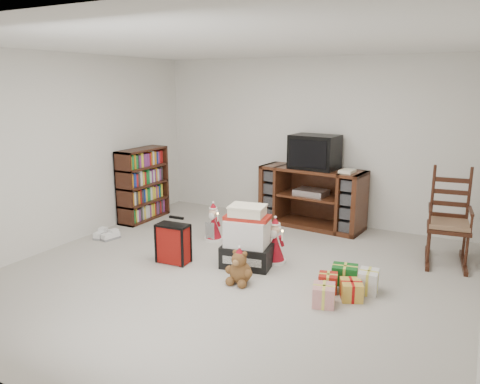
# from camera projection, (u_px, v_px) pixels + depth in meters

# --- Properties ---
(room) EXTENTS (5.01, 5.01, 2.51)m
(room) POSITION_uv_depth(u_px,v_px,m) (232.00, 166.00, 5.00)
(room) COLOR #BAB3AA
(room) RESTS_ON ground
(tv_stand) EXTENTS (1.60, 0.71, 0.89)m
(tv_stand) POSITION_uv_depth(u_px,v_px,m) (312.00, 197.00, 7.00)
(tv_stand) COLOR #492315
(tv_stand) RESTS_ON floor
(bookshelf) EXTENTS (0.31, 0.92, 1.13)m
(bookshelf) POSITION_uv_depth(u_px,v_px,m) (143.00, 186.00, 7.33)
(bookshelf) COLOR #3B1D10
(bookshelf) RESTS_ON floor
(rocking_chair) EXTENTS (0.57, 0.84, 1.19)m
(rocking_chair) POSITION_uv_depth(u_px,v_px,m) (449.00, 229.00, 5.60)
(rocking_chair) COLOR #3B1D10
(rocking_chair) RESTS_ON floor
(gift_pile) EXTENTS (0.63, 0.51, 0.72)m
(gift_pile) POSITION_uv_depth(u_px,v_px,m) (247.00, 240.00, 5.47)
(gift_pile) COLOR black
(gift_pile) RESTS_ON floor
(red_suitcase) EXTENTS (0.38, 0.21, 0.56)m
(red_suitcase) POSITION_uv_depth(u_px,v_px,m) (173.00, 243.00, 5.58)
(red_suitcase) COLOR maroon
(red_suitcase) RESTS_ON floor
(stocking) EXTENTS (0.26, 0.12, 0.55)m
(stocking) POSITION_uv_depth(u_px,v_px,m) (252.00, 246.00, 5.41)
(stocking) COLOR #0B661B
(stocking) RESTS_ON floor
(teddy_bear) EXTENTS (0.25, 0.22, 0.37)m
(teddy_bear) POSITION_uv_depth(u_px,v_px,m) (240.00, 269.00, 5.02)
(teddy_bear) COLOR brown
(teddy_bear) RESTS_ON floor
(santa_figurine) EXTENTS (0.28, 0.26, 0.57)m
(santa_figurine) POSITION_uv_depth(u_px,v_px,m) (275.00, 245.00, 5.60)
(santa_figurine) COLOR maroon
(santa_figurine) RESTS_ON floor
(mrs_claus_figurine) EXTENTS (0.26, 0.25, 0.53)m
(mrs_claus_figurine) POSITION_uv_depth(u_px,v_px,m) (213.00, 226.00, 6.41)
(mrs_claus_figurine) COLOR maroon
(mrs_claus_figurine) RESTS_ON floor
(sneaker_pair) EXTENTS (0.33, 0.28, 0.09)m
(sneaker_pair) POSITION_uv_depth(u_px,v_px,m) (106.00, 235.00, 6.50)
(sneaker_pair) COLOR white
(sneaker_pair) RESTS_ON floor
(gift_cluster) EXTENTS (0.69, 0.79, 0.24)m
(gift_cluster) POSITION_uv_depth(u_px,v_px,m) (341.00, 282.00, 4.79)
(gift_cluster) COLOR #A11C12
(gift_cluster) RESTS_ON floor
(crt_television) EXTENTS (0.71, 0.55, 0.49)m
(crt_television) POSITION_uv_depth(u_px,v_px,m) (315.00, 152.00, 6.82)
(crt_television) COLOR black
(crt_television) RESTS_ON tv_stand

